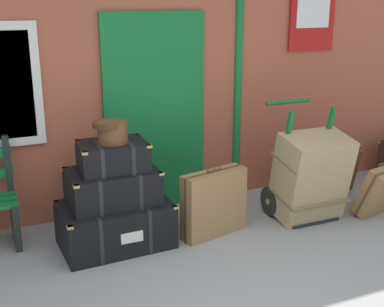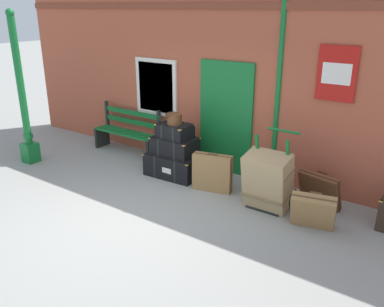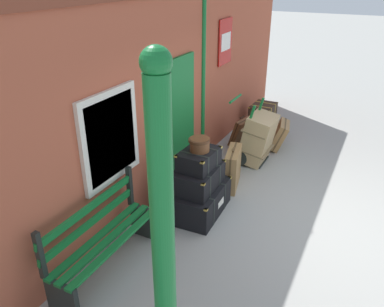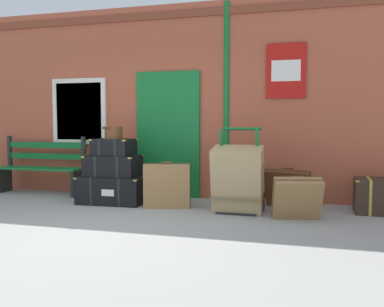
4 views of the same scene
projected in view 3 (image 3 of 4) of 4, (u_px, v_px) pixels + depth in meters
The scene contains 13 objects.
ground_plane at pixel (321, 226), 5.47m from camera, with size 60.00×60.00×0.00m, color gray.
brick_facade at pixel (160, 93), 5.83m from camera, with size 10.40×0.35×3.20m.
platform_bench at pixel (103, 240), 4.49m from camera, with size 1.60×0.43×1.01m.
steamer_trunk_base at pixel (199, 200), 5.70m from camera, with size 1.04×0.70×0.43m.
steamer_trunk_middle at pixel (198, 177), 5.55m from camera, with size 0.82×0.57×0.33m.
steamer_trunk_top at pixel (199, 159), 5.43m from camera, with size 0.63×0.47×0.27m.
round_hatbox at pixel (200, 144), 5.32m from camera, with size 0.31×0.29×0.19m.
porters_trolley at pixel (248, 146), 7.26m from camera, with size 0.71×0.66×1.18m.
large_brown_trunk at pixel (258, 138), 7.10m from camera, with size 0.70×0.59×0.94m.
suitcase_tan at pixel (279, 135), 7.75m from camera, with size 0.67×0.49×0.56m.
suitcase_umber at pixel (233, 168), 6.34m from camera, with size 0.70×0.34×0.69m.
suitcase_cream at pixel (243, 131), 7.92m from camera, with size 0.71×0.43×0.59m.
corner_trunk at pixel (263, 115), 8.94m from camera, with size 0.70×0.51×0.49m.
Camera 3 is at (-4.83, -0.40, 3.29)m, focal length 36.12 mm.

